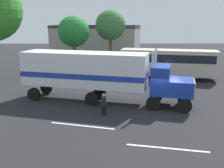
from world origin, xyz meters
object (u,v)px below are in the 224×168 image
(person_bystander, at_px, (104,103))
(tree_right, at_px, (74,32))
(parked_bus, at_px, (168,61))
(semi_truck, at_px, (97,72))
(tree_left, at_px, (110,25))

(person_bystander, bearing_deg, tree_right, 103.19)
(parked_bus, bearing_deg, tree_right, 147.34)
(semi_truck, bearing_deg, tree_right, 103.71)
(semi_truck, height_order, parked_bus, semi_truck)
(parked_bus, height_order, tree_left, tree_left)
(semi_truck, distance_m, tree_left, 18.66)
(person_bystander, distance_m, tree_right, 21.10)
(person_bystander, bearing_deg, tree_left, 88.56)
(semi_truck, distance_m, tree_right, 17.44)
(tree_left, bearing_deg, person_bystander, -91.44)
(parked_bus, xyz_separation_m, tree_right, (-11.99, 7.68, 3.11))
(person_bystander, xyz_separation_m, parked_bus, (7.27, 12.43, 1.17))
(tree_left, distance_m, tree_right, 5.55)
(semi_truck, height_order, person_bystander, semi_truck)
(semi_truck, height_order, tree_left, tree_left)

